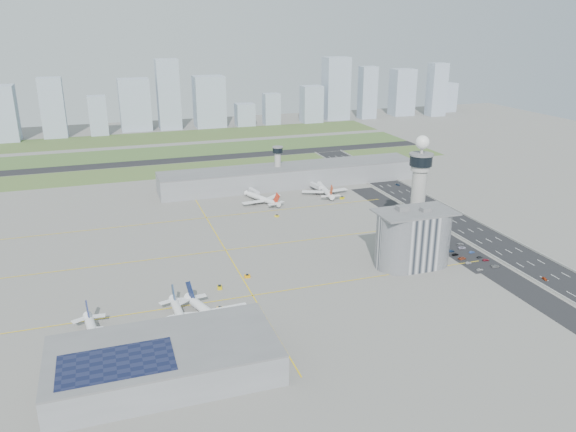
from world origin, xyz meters
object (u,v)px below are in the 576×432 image
object	(u,v)px
car_hw_0	(545,279)
car_lot_10	(462,248)
airplane_near_b	(181,314)
tug_2	(220,287)
car_lot_0	(480,270)
car_hw_2	(398,185)
airplane_far_b	(325,186)
airplane_near_c	(212,310)
jet_bridge_far_1	(311,185)
admin_building	(413,238)
jet_bridge_near_2	(242,326)
car_lot_5	(443,244)
control_tower	(419,185)
airplane_far_a	(261,195)
tug_1	(220,309)
tug_5	(342,198)
jet_bridge_near_0	(95,351)
car_lot_9	(472,252)
car_hw_1	(445,215)
secondary_tower	(278,163)
car_lot_3	(455,254)
car_lot_7	(486,260)
tug_4	(277,216)
car_hw_4	(348,168)
car_lot_1	(468,263)
car_lot_11	(460,244)
car_lot_2	(462,258)
jet_bridge_far_0	(250,191)
tug_3	(247,276)
car_lot_6	(495,266)
airplane_near_a	(95,333)
tug_0	(151,326)
jet_bridge_near_1	(171,338)
car_lot_8	(480,257)

from	to	relation	value
car_hw_0	car_lot_10	bearing A→B (deg)	117.37
airplane_near_b	tug_2	distance (m)	37.91
car_lot_0	car_hw_2	bearing A→B (deg)	-11.10
airplane_far_b	airplane_near_c	bearing A→B (deg)	150.95
jet_bridge_far_1	car_lot_10	size ratio (longest dim) A/B	3.07
admin_building	car_hw_2	size ratio (longest dim) A/B	10.37
jet_bridge_near_2	car_lot_5	bearing A→B (deg)	-57.33
control_tower	car_lot_0	distance (m)	60.71
airplane_far_a	tug_2	bearing A→B (deg)	133.24
airplane_near_c	jet_bridge_near_2	world-z (taller)	airplane_near_c
car_hw_0	tug_1	bearing A→B (deg)	-177.41
tug_5	jet_bridge_near_0	bearing A→B (deg)	99.34
admin_building	jet_bridge_near_0	bearing A→B (deg)	-166.70
car_lot_9	car_hw_1	distance (m)	64.34
secondary_tower	admin_building	world-z (taller)	admin_building
car_lot_3	airplane_near_c	bearing A→B (deg)	96.13
airplane_near_b	car_lot_7	world-z (taller)	airplane_near_b
airplane_near_b	tug_4	bearing A→B (deg)	143.26
car_hw_0	car_hw_4	xyz separation A→B (m)	(-0.30, 243.40, 0.04)
car_lot_1	car_lot_11	world-z (taller)	car_lot_11
tug_5	car_lot_0	size ratio (longest dim) A/B	0.90
airplane_far_b	car_lot_2	bearing A→B (deg)	-162.62
admin_building	car_hw_0	size ratio (longest dim) A/B	11.68
jet_bridge_far_0	tug_3	size ratio (longest dim) A/B	4.58
tug_4	jet_bridge_near_0	bearing A→B (deg)	-164.69
car_lot_6	car_hw_0	world-z (taller)	car_lot_6
jet_bridge_far_1	car_lot_6	size ratio (longest dim) A/B	3.01
jet_bridge_far_0	tug_2	bearing A→B (deg)	-30.40
jet_bridge_far_1	car_lot_1	distance (m)	166.12
control_tower	car_lot_11	size ratio (longest dim) A/B	15.00
airplane_near_a	car_lot_5	world-z (taller)	airplane_near_a
tug_0	control_tower	bearing A→B (deg)	49.57
tug_4	car_lot_6	xyz separation A→B (m)	(87.33, -116.28, -0.16)
jet_bridge_far_1	car_lot_11	world-z (taller)	jet_bridge_far_1
airplane_near_c	car_lot_9	distance (m)	159.79
airplane_far_a	car_lot_7	size ratio (longest dim) A/B	10.27
airplane_near_c	tug_1	distance (m)	12.30
airplane_near_c	jet_bridge_near_2	size ratio (longest dim) A/B	3.14
jet_bridge_near_2	jet_bridge_near_0	bearing A→B (deg)	100.00
airplane_near_a	tug_2	world-z (taller)	airplane_near_a
jet_bridge_far_0	car_hw_2	bearing A→B (deg)	73.87
jet_bridge_near_1	car_hw_1	size ratio (longest dim) A/B	4.03
jet_bridge_near_2	car_lot_5	world-z (taller)	jet_bridge_near_2
airplane_far_a	tug_2	world-z (taller)	airplane_far_a
car_lot_5	car_lot_8	world-z (taller)	car_lot_5
tug_2	car_lot_2	world-z (taller)	tug_2
airplane_near_a	tug_3	distance (m)	86.67
car_lot_5	car_hw_2	size ratio (longest dim) A/B	0.93
tug_5	control_tower	bearing A→B (deg)	151.84
control_tower	tug_0	xyz separation A→B (m)	(-161.59, -53.10, -34.03)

